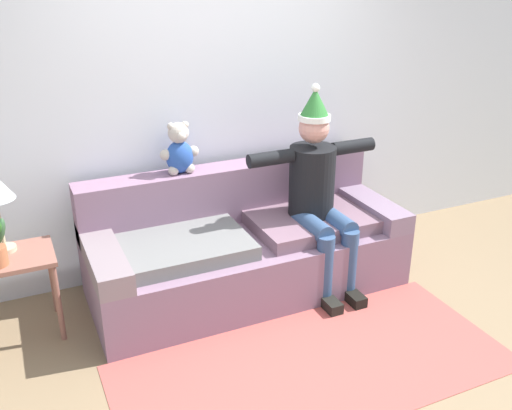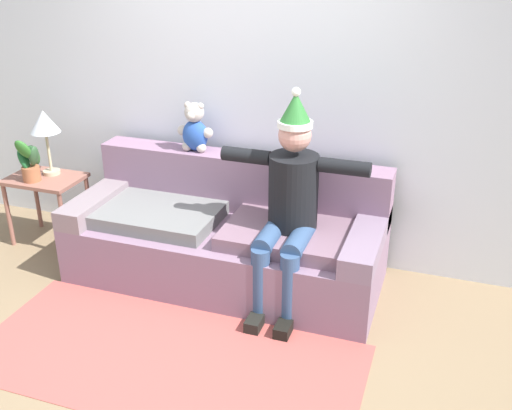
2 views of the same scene
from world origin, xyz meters
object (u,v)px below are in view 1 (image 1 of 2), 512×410
Objects in this scene: side_table at (6,270)px; teddy_bear at (179,150)px; couch at (244,245)px; person_seated at (318,189)px.

teddy_bear is at bearing 11.69° from side_table.
teddy_bear is at bearing 141.97° from couch.
side_table is at bearing 178.86° from couch.
teddy_bear is (-0.37, 0.29, 0.71)m from couch.
person_seated is 2.17m from side_table.
couch is at bearing 161.67° from person_seated.
person_seated is 3.96× the size of teddy_bear.
person_seated is (0.52, -0.17, 0.43)m from couch.
person_seated is at bearing -5.43° from side_table.
side_table is at bearing 174.57° from person_seated.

